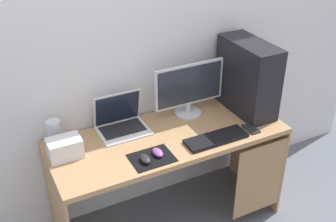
% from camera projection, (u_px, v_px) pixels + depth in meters
% --- Properties ---
extents(ground_plane, '(8.00, 8.00, 0.00)m').
position_uv_depth(ground_plane, '(168.00, 219.00, 3.11)').
color(ground_plane, slate).
extents(wall_back, '(4.00, 0.05, 2.60)m').
position_uv_depth(wall_back, '(144.00, 39.00, 2.73)').
color(wall_back, silver).
rests_on(wall_back, ground_plane).
extents(desk, '(1.56, 0.63, 0.76)m').
position_uv_depth(desk, '(171.00, 153.00, 2.80)').
color(desk, '#A37A51').
rests_on(desk, ground_plane).
extents(pc_tower, '(0.21, 0.49, 0.51)m').
position_uv_depth(pc_tower, '(247.00, 77.00, 2.90)').
color(pc_tower, black).
rests_on(pc_tower, desk).
extents(monitor, '(0.52, 0.19, 0.38)m').
position_uv_depth(monitor, '(189.00, 89.00, 2.86)').
color(monitor, '#B7BCC6').
rests_on(monitor, desk).
extents(laptop, '(0.33, 0.25, 0.25)m').
position_uv_depth(laptop, '(121.00, 123.00, 2.76)').
color(laptop, silver).
rests_on(laptop, desk).
extents(speaker, '(0.09, 0.09, 0.17)m').
position_uv_depth(speaker, '(54.00, 133.00, 2.59)').
color(speaker, '#B7BCC6').
rests_on(speaker, desk).
extents(projector, '(0.20, 0.14, 0.12)m').
position_uv_depth(projector, '(65.00, 148.00, 2.49)').
color(projector, silver).
rests_on(projector, desk).
extents(keyboard, '(0.42, 0.14, 0.02)m').
position_uv_depth(keyboard, '(216.00, 138.00, 2.67)').
color(keyboard, black).
rests_on(keyboard, desk).
extents(mousepad, '(0.26, 0.20, 0.00)m').
position_uv_depth(mousepad, '(152.00, 158.00, 2.50)').
color(mousepad, black).
rests_on(mousepad, desk).
extents(mouse_left, '(0.06, 0.10, 0.03)m').
position_uv_depth(mouse_left, '(158.00, 152.00, 2.52)').
color(mouse_left, '#8C4C99').
rests_on(mouse_left, mousepad).
extents(mouse_right, '(0.06, 0.10, 0.03)m').
position_uv_depth(mouse_right, '(145.00, 159.00, 2.46)').
color(mouse_right, '#232326').
rests_on(mouse_right, mousepad).
extents(cell_phone, '(0.07, 0.13, 0.01)m').
position_uv_depth(cell_phone, '(251.00, 129.00, 2.78)').
color(cell_phone, '#232326').
rests_on(cell_phone, desk).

